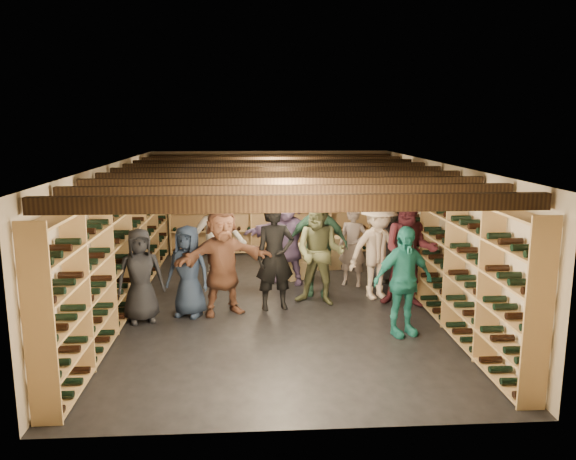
# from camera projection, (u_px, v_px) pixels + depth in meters

# --- Properties ---
(ground) EXTENTS (8.00, 8.00, 0.00)m
(ground) POSITION_uv_depth(u_px,v_px,m) (279.00, 304.00, 9.63)
(ground) COLOR black
(ground) RESTS_ON ground
(walls) EXTENTS (5.52, 8.02, 2.40)m
(walls) POSITION_uv_depth(u_px,v_px,m) (279.00, 236.00, 9.40)
(walls) COLOR #C0B195
(walls) RESTS_ON ground
(ceiling) EXTENTS (5.50, 8.00, 0.01)m
(ceiling) POSITION_uv_depth(u_px,v_px,m) (278.00, 164.00, 9.17)
(ceiling) COLOR beige
(ceiling) RESTS_ON walls
(ceiling_joists) EXTENTS (5.40, 7.12, 0.18)m
(ceiling_joists) POSITION_uv_depth(u_px,v_px,m) (278.00, 172.00, 9.19)
(ceiling_joists) COLOR black
(ceiling_joists) RESTS_ON ground
(wine_rack_left) EXTENTS (0.32, 7.50, 2.15)m
(wine_rack_left) POSITION_uv_depth(u_px,v_px,m) (123.00, 245.00, 9.26)
(wine_rack_left) COLOR #A78751
(wine_rack_left) RESTS_ON ground
(wine_rack_right) EXTENTS (0.32, 7.50, 2.15)m
(wine_rack_right) POSITION_uv_depth(u_px,v_px,m) (429.00, 241.00, 9.58)
(wine_rack_right) COLOR #A78751
(wine_rack_right) RESTS_ON ground
(wine_rack_back) EXTENTS (4.70, 0.30, 2.15)m
(wine_rack_back) POSITION_uv_depth(u_px,v_px,m) (271.00, 208.00, 13.17)
(wine_rack_back) COLOR #A78751
(wine_rack_back) RESTS_ON ground
(crate_stack_left) EXTENTS (0.59, 0.51, 0.68)m
(crate_stack_left) POSITION_uv_depth(u_px,v_px,m) (297.00, 262.00, 11.15)
(crate_stack_left) COLOR tan
(crate_stack_left) RESTS_ON ground
(crate_stack_right) EXTENTS (0.53, 0.38, 0.68)m
(crate_stack_right) POSITION_uv_depth(u_px,v_px,m) (328.00, 253.00, 11.90)
(crate_stack_right) COLOR tan
(crate_stack_right) RESTS_ON ground
(crate_loose) EXTENTS (0.54, 0.40, 0.17)m
(crate_loose) POSITION_uv_depth(u_px,v_px,m) (336.00, 259.00, 12.37)
(crate_loose) COLOR tan
(crate_loose) RESTS_ON ground
(person_0) EXTENTS (0.83, 0.67, 1.48)m
(person_0) POSITION_uv_depth(u_px,v_px,m) (140.00, 275.00, 8.69)
(person_0) COLOR black
(person_0) RESTS_ON ground
(person_1) EXTENTS (0.72, 0.54, 1.77)m
(person_1) POSITION_uv_depth(u_px,v_px,m) (275.00, 257.00, 9.23)
(person_1) COLOR black
(person_1) RESTS_ON ground
(person_2) EXTENTS (1.06, 0.94, 1.80)m
(person_2) POSITION_uv_depth(u_px,v_px,m) (320.00, 253.00, 9.48)
(person_2) COLOR #515535
(person_2) RESTS_ON ground
(person_3) EXTENTS (1.27, 0.95, 1.75)m
(person_3) POSITION_uv_depth(u_px,v_px,m) (378.00, 250.00, 9.81)
(person_3) COLOR beige
(person_3) RESTS_ON ground
(person_4) EXTENTS (1.03, 0.66, 1.63)m
(person_4) POSITION_uv_depth(u_px,v_px,m) (403.00, 281.00, 8.12)
(person_4) COLOR #1E756C
(person_4) RESTS_ON ground
(person_5) EXTENTS (1.71, 1.04, 1.76)m
(person_5) POSITION_uv_depth(u_px,v_px,m) (223.00, 261.00, 9.01)
(person_5) COLOR brown
(person_5) RESTS_ON ground
(person_6) EXTENTS (0.84, 0.69, 1.48)m
(person_6) POSITION_uv_depth(u_px,v_px,m) (188.00, 271.00, 8.94)
(person_6) COLOR #1D2941
(person_6) RESTS_ON ground
(person_7) EXTENTS (0.65, 0.55, 1.51)m
(person_7) POSITION_uv_depth(u_px,v_px,m) (353.00, 247.00, 10.60)
(person_7) COLOR gray
(person_7) RESTS_ON ground
(person_8) EXTENTS (1.09, 0.95, 1.91)m
(person_8) POSITION_uv_depth(u_px,v_px,m) (409.00, 251.00, 9.37)
(person_8) COLOR #4A1A22
(person_8) RESTS_ON ground
(person_9) EXTENTS (1.41, 1.12, 1.91)m
(person_9) POSITION_uv_depth(u_px,v_px,m) (217.00, 235.00, 10.65)
(person_9) COLOR beige
(person_9) RESTS_ON ground
(person_10) EXTENTS (1.16, 0.69, 1.85)m
(person_10) POSITION_uv_depth(u_px,v_px,m) (317.00, 244.00, 10.02)
(person_10) COLOR #284E3C
(person_10) RESTS_ON ground
(person_11) EXTENTS (1.73, 1.15, 1.79)m
(person_11) POSITION_uv_depth(u_px,v_px,m) (287.00, 238.00, 10.74)
(person_11) COLOR slate
(person_11) RESTS_ON ground
(person_12) EXTENTS (0.83, 0.63, 1.53)m
(person_12) POSITION_uv_depth(u_px,v_px,m) (388.00, 243.00, 10.87)
(person_12) COLOR #343539
(person_12) RESTS_ON ground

